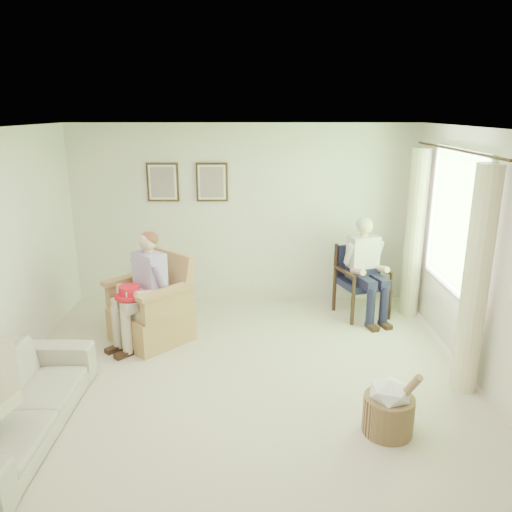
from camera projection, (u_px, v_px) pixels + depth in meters
name	position (u px, v px, depth m)	size (l,w,h in m)	color
floor	(238.00, 398.00, 4.99)	(5.50, 5.50, 0.00)	beige
back_wall	(244.00, 215.00, 7.26)	(5.00, 0.04, 2.60)	silver
front_wall	(213.00, 494.00, 1.99)	(5.00, 0.04, 2.60)	silver
right_wall	(506.00, 275.00, 4.63)	(0.04, 5.50, 2.60)	silver
ceiling	(235.00, 131.00, 4.26)	(5.00, 5.50, 0.02)	white
window	(456.00, 218.00, 5.70)	(0.13, 2.50, 1.63)	#2D6B23
curtain_left	(476.00, 282.00, 4.88)	(0.34, 0.34, 2.30)	beige
curtain_right	(414.00, 234.00, 6.76)	(0.34, 0.34, 2.30)	beige
framed_print_left	(163.00, 182.00, 7.09)	(0.45, 0.05, 0.55)	#382114
framed_print_right	(212.00, 182.00, 7.09)	(0.45, 0.05, 0.55)	#382114
wicker_armchair	(151.00, 313.00, 6.20)	(0.84, 0.83, 1.07)	tan
wood_armchair	(361.00, 277.00, 6.95)	(0.62, 0.58, 0.96)	black
sofa	(12.00, 405.00, 4.34)	(0.82, 2.09, 0.61)	beige
person_wicker	(147.00, 282.00, 5.93)	(0.40, 0.63, 1.37)	beige
person_dark	(365.00, 262.00, 6.72)	(0.40, 0.63, 1.36)	#191835
red_hat	(130.00, 293.00, 5.82)	(0.35, 0.35, 0.14)	red
hatbox	(389.00, 406.00, 4.40)	(0.58, 0.58, 0.66)	tan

